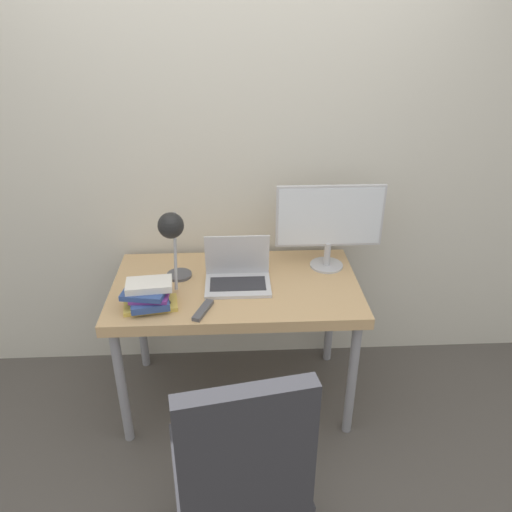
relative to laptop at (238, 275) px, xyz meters
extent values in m
plane|color=#514C47|center=(-0.01, -0.37, -0.83)|extent=(12.00, 12.00, 0.00)
cube|color=beige|center=(-0.01, 0.44, 0.47)|extent=(8.00, 0.05, 2.60)
cube|color=tan|center=(-0.01, 0.00, -0.08)|extent=(1.31, 0.74, 0.06)
cylinder|color=gray|center=(-0.60, -0.31, -0.47)|extent=(0.05, 0.05, 0.72)
cylinder|color=gray|center=(0.58, -0.31, -0.47)|extent=(0.05, 0.05, 0.72)
cylinder|color=gray|center=(-0.60, 0.31, -0.47)|extent=(0.05, 0.05, 0.72)
cylinder|color=gray|center=(0.58, 0.31, -0.47)|extent=(0.05, 0.05, 0.72)
cube|color=silver|center=(0.00, -0.03, -0.04)|extent=(0.34, 0.24, 0.02)
cube|color=#2D2D33|center=(0.00, -0.03, -0.03)|extent=(0.29, 0.14, 0.00)
cube|color=silver|center=(0.00, 0.07, 0.08)|extent=(0.34, 0.04, 0.24)
cube|color=black|center=(0.00, 0.07, 0.08)|extent=(0.31, 0.03, 0.21)
cylinder|color=#B7B7BC|center=(0.50, 0.17, -0.05)|extent=(0.19, 0.19, 0.01)
cylinder|color=#B7B7BC|center=(0.50, 0.17, 0.03)|extent=(0.04, 0.04, 0.13)
cube|color=#B7B7BC|center=(0.50, 0.17, 0.25)|extent=(0.58, 0.02, 0.35)
cube|color=silver|center=(0.50, 0.16, 0.25)|extent=(0.56, 0.00, 0.32)
cylinder|color=#4C4C51|center=(-0.32, 0.09, -0.04)|extent=(0.14, 0.14, 0.02)
cylinder|color=#99999E|center=(-0.32, 0.01, 0.14)|extent=(0.02, 0.18, 0.37)
sphere|color=black|center=(-0.32, -0.07, 0.33)|extent=(0.13, 0.13, 0.13)
sphere|color=black|center=(0.01, -0.63, -0.80)|extent=(0.05, 0.05, 0.05)
cylinder|color=black|center=(-0.01, -0.77, -0.80)|extent=(0.07, 0.28, 0.03)
cylinder|color=#2D2D33|center=(-0.03, -0.91, -0.60)|extent=(0.04, 0.04, 0.36)
cube|color=#2D2D33|center=(-0.03, -0.91, -0.38)|extent=(0.57, 0.59, 0.09)
cube|color=#2D2D33|center=(0.01, -1.13, -0.04)|extent=(0.47, 0.15, 0.57)
cube|color=gold|center=(-0.43, -0.20, -0.04)|extent=(0.28, 0.18, 0.02)
cube|color=#334C8C|center=(-0.43, -0.22, -0.01)|extent=(0.21, 0.19, 0.04)
cube|color=#753384|center=(-0.43, -0.19, 0.01)|extent=(0.19, 0.18, 0.02)
cube|color=#334C8C|center=(-0.46, -0.21, 0.03)|extent=(0.22, 0.16, 0.03)
cube|color=silver|center=(-0.43, -0.19, 0.06)|extent=(0.23, 0.15, 0.03)
cube|color=#4C4C51|center=(-0.17, -0.26, -0.04)|extent=(0.10, 0.18, 0.02)
ellipsoid|color=black|center=(-0.40, -0.21, -0.03)|extent=(0.14, 0.09, 0.04)
camera|label=1|loc=(-0.02, -2.28, 1.30)|focal=35.00mm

